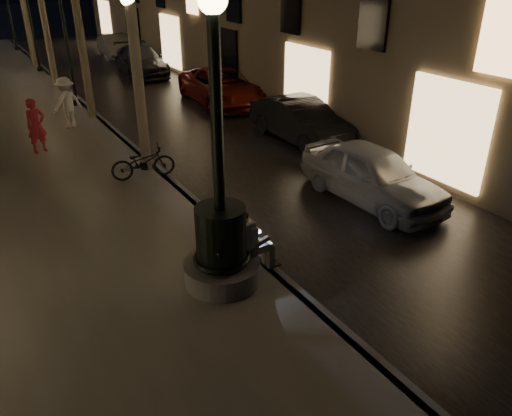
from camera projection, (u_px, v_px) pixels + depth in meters
ground at (92, 115)px, 19.68m from camera, size 120.00×120.00×0.00m
cobble_lane at (163, 104)px, 21.07m from camera, size 6.00×45.00×0.02m
curb_strip at (91, 112)px, 19.64m from camera, size 0.25×45.00×0.20m
fountain_lamppost at (221, 233)px, 8.73m from camera, size 1.40×1.40×5.21m
seated_man_laptop at (251, 239)px, 9.16m from camera, size 0.95×0.32×1.32m
lamp_curb_a at (134, 58)px, 12.74m from camera, size 0.36×0.36×4.81m
lamp_curb_b at (64, 26)px, 18.86m from camera, size 0.36×0.36×4.81m
lamp_curb_c at (28, 9)px, 24.98m from camera, size 0.36×0.36×4.81m
car_front at (372, 174)px, 12.40m from camera, size 1.78×4.19×1.41m
car_second at (301, 120)px, 16.55m from camera, size 1.49×4.28×1.41m
car_third at (222, 87)px, 20.82m from camera, size 2.81×5.36×1.44m
car_rear at (141, 61)px, 26.15m from camera, size 2.53×5.17×1.45m
car_fifth at (115, 46)px, 30.82m from camera, size 1.74×4.22×1.36m
pedestrian_red at (36, 126)px, 14.96m from camera, size 0.69×0.56×1.64m
pedestrian_white at (67, 103)px, 17.18m from camera, size 1.29×1.04×1.74m
bicycle at (143, 162)px, 13.31m from camera, size 1.76×0.87×0.89m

